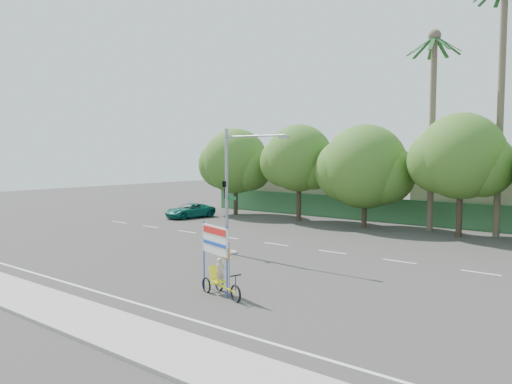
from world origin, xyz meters
The scene contains 13 objects.
ground centered at (0.00, 0.00, 0.00)m, with size 120.00×120.00×0.00m, color #33302D.
sidewalk_near centered at (0.00, -7.50, 0.06)m, with size 50.00×2.40×0.12m, color gray.
fence centered at (0.00, 21.50, 1.00)m, with size 38.00×0.08×2.00m, color #336B3D.
building_left centered at (-10.00, 26.00, 2.00)m, with size 12.00×8.00×4.00m, color beige.
tree_far_left centered at (-14.05, 18.00, 4.76)m, with size 7.14×6.00×7.96m.
tree_left centered at (-7.05, 18.00, 5.06)m, with size 6.66×5.60×8.07m.
tree_center centered at (-1.05, 18.00, 4.47)m, with size 7.62×6.40×7.85m.
tree_right centered at (5.95, 18.00, 5.24)m, with size 6.90×5.80×8.36m.
palm_tall centered at (8.00, 19.50, 10.46)m, with size 3.73×3.79×17.45m.
palm_short centered at (3.50, 19.50, 8.86)m, with size 3.73×3.79×14.45m.
traffic_signal centered at (-2.20, 3.98, 2.92)m, with size 4.72×1.10×7.00m.
trike_billboard centered at (2.75, -2.33, 1.15)m, with size 2.81×1.18×2.87m.
pickup_truck centered at (-15.63, 13.71, 0.63)m, with size 2.09×4.54×1.26m, color #0D6052.
Camera 1 is at (16.15, -16.70, 5.59)m, focal length 35.00 mm.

